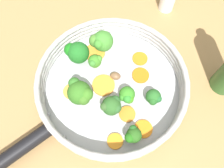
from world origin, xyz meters
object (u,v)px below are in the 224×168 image
broccoli_floret_0 (76,52)px  broccoli_floret_4 (80,93)px  carrot_slice_4 (115,141)px  broccoli_floret_5 (95,61)px  carrot_slice_0 (140,59)px  broccoli_floret_3 (127,96)px  carrot_slice_2 (95,52)px  broccoli_floret_6 (101,41)px  carrot_slice_7 (143,129)px  carrot_slice_5 (141,75)px  carrot_slice_1 (71,93)px  skillet (112,88)px  mushroom_piece_0 (115,76)px  carrot_slice_6 (104,85)px  broccoli_floret_1 (153,97)px  carrot_slice_3 (127,114)px  broccoli_floret_2 (133,135)px  broccoli_floret_7 (112,105)px

broccoli_floret_0 → broccoli_floret_4: size_ratio=0.94×
carrot_slice_4 → broccoli_floret_5: 0.17m
carrot_slice_0 → broccoli_floret_3: size_ratio=0.90×
carrot_slice_2 → broccoli_floret_6: broccoli_floret_6 is taller
carrot_slice_7 → carrot_slice_0: bearing=-8.5°
carrot_slice_5 → broccoli_floret_0: broccoli_floret_0 is taller
broccoli_floret_5 → broccoli_floret_0: bearing=57.1°
carrot_slice_1 → carrot_slice_4: 0.13m
broccoli_floret_6 → skillet: bearing=-174.1°
broccoli_floret_0 → mushroom_piece_0: 0.10m
carrot_slice_6 → carrot_slice_7: (-0.10, -0.07, -0.00)m
broccoli_floret_1 → carrot_slice_7: bearing=152.2°
carrot_slice_7 → broccoli_floret_4: 0.14m
carrot_slice_3 → broccoli_floret_4: size_ratio=0.58×
broccoli_floret_2 → skillet: bearing=12.1°
carrot_slice_7 → carrot_slice_2: bearing=22.0°
broccoli_floret_6 → broccoli_floret_2: bearing=-170.8°
carrot_slice_3 → broccoli_floret_7: 0.04m
broccoli_floret_5 → broccoli_floret_1: bearing=-132.4°
carrot_slice_5 → broccoli_floret_3: 0.07m
broccoli_floret_6 → mushroom_piece_0: bearing=-165.3°
carrot_slice_2 → mushroom_piece_0: size_ratio=2.01×
skillet → broccoli_floret_5: broccoli_floret_5 is taller
carrot_slice_1 → broccoli_floret_0: (0.08, -0.02, 0.03)m
broccoli_floret_5 → carrot_slice_1: bearing=135.8°
carrot_slice_0 → broccoli_floret_6: bearing=64.3°
broccoli_floret_3 → broccoli_floret_4: broccoli_floret_4 is taller
carrot_slice_1 → broccoli_floret_2: bearing=-134.2°
carrot_slice_2 → broccoli_floret_0: size_ratio=0.87×
carrot_slice_6 → mushroom_piece_0: mushroom_piece_0 is taller
carrot_slice_4 → mushroom_piece_0: (0.13, -0.02, 0.00)m
carrot_slice_6 → broccoli_floret_2: 0.12m
skillet → carrot_slice_3: 0.07m
carrot_slice_0 → carrot_slice_1: 0.17m
skillet → broccoli_floret_7: size_ratio=6.66×
carrot_slice_3 → carrot_slice_4: 0.06m
broccoli_floret_5 → carrot_slice_6: bearing=-166.2°
skillet → broccoli_floret_4: size_ratio=5.15×
broccoli_floret_5 → broccoli_floret_7: 0.11m
carrot_slice_1 → carrot_slice_4: same height
mushroom_piece_0 → skillet: bearing=154.8°
broccoli_floret_4 → broccoli_floret_5: size_ratio=1.54×
skillet → broccoli_floret_5: 0.07m
carrot_slice_2 → carrot_slice_6: size_ratio=0.97×
carrot_slice_1 → broccoli_floret_4: 0.04m
carrot_slice_3 → broccoli_floret_0: (0.14, 0.09, 0.03)m
carrot_slice_7 → broccoli_floret_0: broccoli_floret_0 is taller
broccoli_floret_1 → broccoli_floret_6: size_ratio=0.69×
carrot_slice_2 → carrot_slice_3: (-0.15, -0.05, -0.00)m
broccoli_floret_1 → broccoli_floret_5: 0.14m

